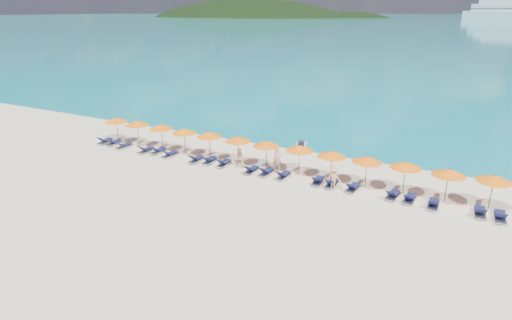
% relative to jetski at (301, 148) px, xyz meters
% --- Properties ---
extents(ground, '(1400.00, 1400.00, 0.00)m').
position_rel_jetski_xyz_m(ground, '(-0.84, -9.59, -0.35)').
color(ground, beige).
extents(sea, '(1600.00, 1300.00, 0.01)m').
position_rel_jetski_xyz_m(sea, '(-0.84, 650.41, -0.34)').
color(sea, '#1FA9B2').
rests_on(sea, ground).
extents(headland_main, '(374.00, 242.00, 126.50)m').
position_rel_jetski_xyz_m(headland_main, '(-300.84, 530.41, -38.35)').
color(headland_main, black).
rests_on(headland_main, ground).
extents(headland_small, '(162.00, 126.00, 85.50)m').
position_rel_jetski_xyz_m(headland_small, '(-150.84, 550.41, -35.35)').
color(headland_small, black).
rests_on(headland_small, ground).
extents(jetski, '(1.57, 2.52, 0.84)m').
position_rel_jetski_xyz_m(jetski, '(0.00, 0.00, 0.00)').
color(jetski, silver).
rests_on(jetski, ground).
extents(beachgoer_a, '(0.82, 0.74, 1.87)m').
position_rel_jetski_xyz_m(beachgoer_a, '(0.16, -5.07, 0.59)').
color(beachgoer_a, '#DDA87B').
rests_on(beachgoer_a, ground).
extents(beachgoer_b, '(0.81, 0.48, 1.63)m').
position_rel_jetski_xyz_m(beachgoer_b, '(-2.65, -5.88, 0.47)').
color(beachgoer_b, '#DDA87B').
rests_on(beachgoer_b, ground).
extents(beachgoer_c, '(1.06, 0.51, 1.62)m').
position_rel_jetski_xyz_m(beachgoer_c, '(4.96, -6.33, 0.46)').
color(beachgoer_c, '#DDA87B').
rests_on(beachgoer_c, ground).
extents(umbrella_0, '(2.10, 2.10, 2.28)m').
position_rel_jetski_xyz_m(umbrella_0, '(-16.11, -4.96, 1.67)').
color(umbrella_0, black).
rests_on(umbrella_0, ground).
extents(umbrella_1, '(2.10, 2.10, 2.28)m').
position_rel_jetski_xyz_m(umbrella_1, '(-13.63, -4.91, 1.67)').
color(umbrella_1, black).
rests_on(umbrella_1, ground).
extents(umbrella_2, '(2.10, 2.10, 2.28)m').
position_rel_jetski_xyz_m(umbrella_2, '(-10.98, -4.87, 1.67)').
color(umbrella_2, black).
rests_on(umbrella_2, ground).
extents(umbrella_3, '(2.10, 2.10, 2.28)m').
position_rel_jetski_xyz_m(umbrella_3, '(-8.41, -5.04, 1.67)').
color(umbrella_3, black).
rests_on(umbrella_3, ground).
extents(umbrella_4, '(2.10, 2.10, 2.28)m').
position_rel_jetski_xyz_m(umbrella_4, '(-5.99, -4.91, 1.67)').
color(umbrella_4, black).
rests_on(umbrella_4, ground).
extents(umbrella_5, '(2.10, 2.10, 2.28)m').
position_rel_jetski_xyz_m(umbrella_5, '(-3.31, -4.94, 1.67)').
color(umbrella_5, black).
rests_on(umbrella_5, ground).
extents(umbrella_6, '(2.10, 2.10, 2.28)m').
position_rel_jetski_xyz_m(umbrella_6, '(-0.79, -4.99, 1.67)').
color(umbrella_6, black).
rests_on(umbrella_6, ground).
extents(umbrella_7, '(2.10, 2.10, 2.28)m').
position_rel_jetski_xyz_m(umbrella_7, '(1.80, -4.83, 1.67)').
color(umbrella_7, black).
rests_on(umbrella_7, ground).
extents(umbrella_8, '(2.10, 2.10, 2.28)m').
position_rel_jetski_xyz_m(umbrella_8, '(4.32, -5.00, 1.67)').
color(umbrella_8, black).
rests_on(umbrella_8, ground).
extents(umbrella_9, '(2.10, 2.10, 2.28)m').
position_rel_jetski_xyz_m(umbrella_9, '(6.78, -4.99, 1.67)').
color(umbrella_9, black).
rests_on(umbrella_9, ground).
extents(umbrella_10, '(2.10, 2.10, 2.28)m').
position_rel_jetski_xyz_m(umbrella_10, '(9.28, -4.89, 1.67)').
color(umbrella_10, black).
rests_on(umbrella_10, ground).
extents(umbrella_11, '(2.10, 2.10, 2.28)m').
position_rel_jetski_xyz_m(umbrella_11, '(11.86, -5.02, 1.67)').
color(umbrella_11, black).
rests_on(umbrella_11, ground).
extents(umbrella_12, '(2.10, 2.10, 2.28)m').
position_rel_jetski_xyz_m(umbrella_12, '(14.33, -4.83, 1.67)').
color(umbrella_12, black).
rests_on(umbrella_12, ground).
extents(lounger_0, '(0.78, 1.75, 0.66)m').
position_rel_jetski_xyz_m(lounger_0, '(-16.68, -6.02, -0.11)').
color(lounger_0, silver).
rests_on(lounger_0, ground).
extents(lounger_1, '(0.63, 1.71, 0.66)m').
position_rel_jetski_xyz_m(lounger_1, '(-15.62, -5.97, -0.11)').
color(lounger_1, silver).
rests_on(lounger_1, ground).
extents(lounger_2, '(0.76, 1.75, 0.66)m').
position_rel_jetski_xyz_m(lounger_2, '(-14.14, -6.27, -0.11)').
color(lounger_2, silver).
rests_on(lounger_2, ground).
extents(lounger_3, '(0.66, 1.72, 0.66)m').
position_rel_jetski_xyz_m(lounger_3, '(-11.62, -6.27, -0.11)').
color(lounger_3, silver).
rests_on(lounger_3, ground).
extents(lounger_4, '(0.63, 1.70, 0.66)m').
position_rel_jetski_xyz_m(lounger_4, '(-10.55, -5.95, -0.11)').
color(lounger_4, silver).
rests_on(lounger_4, ground).
extents(lounger_5, '(0.75, 1.74, 0.66)m').
position_rel_jetski_xyz_m(lounger_5, '(-9.11, -6.21, -0.11)').
color(lounger_5, silver).
rests_on(lounger_5, ground).
extents(lounger_6, '(0.68, 1.72, 0.66)m').
position_rel_jetski_xyz_m(lounger_6, '(-6.44, -6.23, -0.11)').
color(lounger_6, silver).
rests_on(lounger_6, ground).
extents(lounger_7, '(0.77, 1.75, 0.66)m').
position_rel_jetski_xyz_m(lounger_7, '(-5.33, -5.96, -0.11)').
color(lounger_7, silver).
rests_on(lounger_7, ground).
extents(lounger_8, '(0.75, 1.74, 0.66)m').
position_rel_jetski_xyz_m(lounger_8, '(-4.01, -5.99, -0.11)').
color(lounger_8, silver).
rests_on(lounger_8, ground).
extents(lounger_9, '(0.70, 1.73, 0.66)m').
position_rel_jetski_xyz_m(lounger_9, '(-1.41, -6.28, -0.11)').
color(lounger_9, silver).
rests_on(lounger_9, ground).
extents(lounger_10, '(0.73, 1.74, 0.66)m').
position_rel_jetski_xyz_m(lounger_10, '(-0.22, -6.10, -0.11)').
color(lounger_10, silver).
rests_on(lounger_10, ground).
extents(lounger_11, '(0.70, 1.73, 0.66)m').
position_rel_jetski_xyz_m(lounger_11, '(1.14, -6.16, -0.11)').
color(lounger_11, silver).
rests_on(lounger_11, ground).
extents(lounger_12, '(0.78, 1.75, 0.66)m').
position_rel_jetski_xyz_m(lounger_12, '(3.73, -5.96, -0.11)').
color(lounger_12, silver).
rests_on(lounger_12, ground).
extents(lounger_13, '(0.64, 1.71, 0.66)m').
position_rel_jetski_xyz_m(lounger_13, '(4.74, -6.00, -0.11)').
color(lounger_13, silver).
rests_on(lounger_13, ground).
extents(lounger_14, '(0.77, 1.75, 0.66)m').
position_rel_jetski_xyz_m(lounger_14, '(6.23, -5.98, -0.11)').
color(lounger_14, silver).
rests_on(lounger_14, ground).
extents(lounger_15, '(0.79, 1.75, 0.66)m').
position_rel_jetski_xyz_m(lounger_15, '(8.84, -5.97, -0.11)').
color(lounger_15, silver).
rests_on(lounger_15, ground).
extents(lounger_16, '(0.70, 1.73, 0.66)m').
position_rel_jetski_xyz_m(lounger_16, '(9.89, -6.03, -0.11)').
color(lounger_16, silver).
rests_on(lounger_16, ground).
extents(lounger_17, '(0.68, 1.72, 0.66)m').
position_rel_jetski_xyz_m(lounger_17, '(11.32, -6.18, -0.11)').
color(lounger_17, silver).
rests_on(lounger_17, ground).
extents(lounger_18, '(0.74, 1.74, 0.66)m').
position_rel_jetski_xyz_m(lounger_18, '(13.90, -6.05, -0.11)').
color(lounger_18, silver).
rests_on(lounger_18, ground).
extents(lounger_19, '(0.70, 1.73, 0.66)m').
position_rel_jetski_xyz_m(lounger_19, '(14.95, -6.15, -0.11)').
color(lounger_19, silver).
rests_on(lounger_19, ground).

